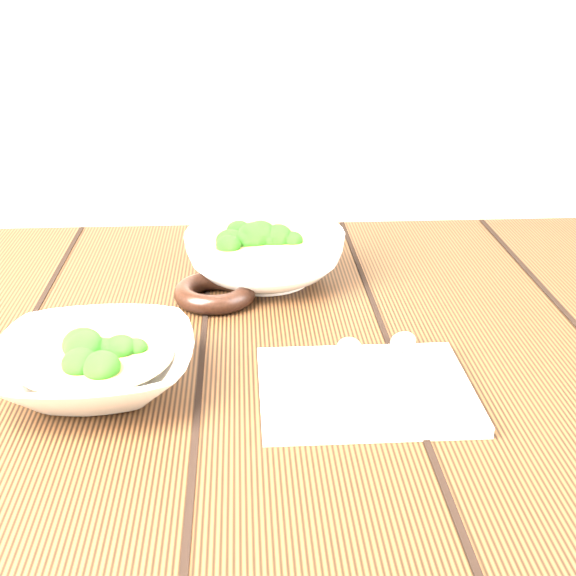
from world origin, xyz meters
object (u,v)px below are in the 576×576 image
(trivet, at_px, (215,292))
(napkin, at_px, (365,389))
(table, at_px, (225,434))
(soup_bowl_back, at_px, (265,254))
(soup_bowl_front, at_px, (95,364))

(trivet, distance_m, napkin, 0.27)
(table, bearing_deg, trivet, 95.29)
(table, bearing_deg, soup_bowl_back, 72.95)
(trivet, bearing_deg, soup_bowl_front, -118.93)
(napkin, bearing_deg, trivet, 122.88)
(soup_bowl_back, distance_m, napkin, 0.31)
(soup_bowl_front, distance_m, napkin, 0.26)
(soup_bowl_front, relative_size, soup_bowl_back, 0.87)
(table, xyz_separation_m, napkin, (0.14, -0.12, 0.13))
(table, distance_m, soup_bowl_front, 0.21)
(table, bearing_deg, napkin, -41.75)
(soup_bowl_back, relative_size, trivet, 2.28)
(table, bearing_deg, soup_bowl_front, -141.77)
(soup_bowl_back, bearing_deg, napkin, -73.88)
(table, distance_m, napkin, 0.22)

